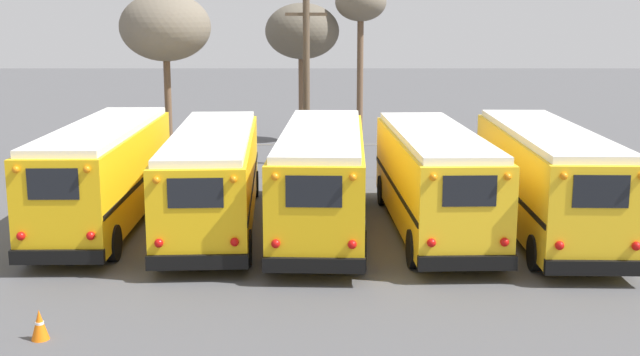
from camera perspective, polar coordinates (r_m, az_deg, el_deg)
ground_plane at (r=24.78m, az=-0.00°, el=-3.60°), size 160.00×160.00×0.00m
school_bus_0 at (r=25.65m, az=-15.16°, el=0.46°), size 2.57×10.38×3.17m
school_bus_1 at (r=24.92m, az=-7.73°, el=0.22°), size 3.08×11.06×2.99m
school_bus_2 at (r=24.11m, az=-0.00°, el=0.16°), size 2.90×10.60×3.13m
school_bus_3 at (r=24.30m, az=7.94°, el=0.07°), size 2.78×10.03×3.09m
school_bus_4 at (r=24.93m, az=15.61°, el=0.11°), size 2.77×10.47×3.16m
utility_pole at (r=34.95m, az=-1.10°, el=7.18°), size 1.80×0.30×7.42m
bare_tree_0 at (r=41.08m, az=2.78°, el=12.14°), size 2.58×2.58×8.14m
bare_tree_1 at (r=41.48m, az=-1.41°, el=10.32°), size 3.77×3.77×7.14m
bare_tree_2 at (r=33.69m, az=-11.07°, el=10.44°), size 3.70×3.70×7.41m
fence_line at (r=32.17m, az=-0.03°, el=1.66°), size 21.48×0.06×1.42m
traffic_cone at (r=17.34m, az=-19.44°, el=-9.82°), size 0.36×0.36×0.63m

